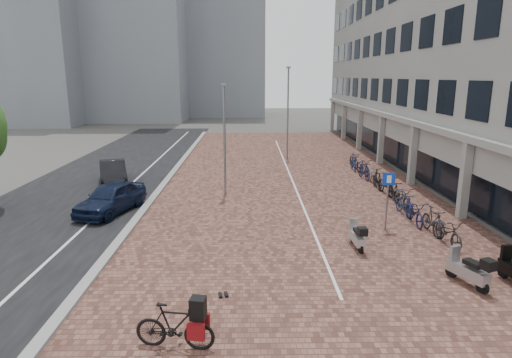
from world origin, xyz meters
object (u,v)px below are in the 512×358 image
Objects in this scene: scooter_front at (357,235)px; parking_sign at (388,192)px; hero_bike at (175,326)px; car_dark at (113,172)px; car_navy at (111,198)px; scooter_back at (468,269)px.

parking_sign is at bearing 47.08° from scooter_front.
scooter_front is at bearing -34.74° from hero_bike.
car_dark is 2.09× the size of hero_bike.
car_navy is 2.80× the size of scooter_front.
car_navy reaches higher than hero_bike.
car_dark is at bearing 30.18° from hero_bike.
scooter_back is (14.08, -12.63, -0.12)m from car_dark.
scooter_front is 2.67m from parking_sign.
car_navy is 1.02× the size of car_dark.
hero_bike is at bearing -48.88° from car_navy.
parking_sign is (13.14, -7.90, 0.91)m from car_dark.
hero_bike is 0.81× the size of parking_sign.
hero_bike reaches higher than scooter_back.
scooter_front is 3.83m from scooter_back.
parking_sign reaches higher than scooter_back.
car_dark reaches higher than scooter_back.
car_dark is 15.36m from parking_sign.
car_dark is (-1.55, 5.40, -0.03)m from car_navy.
car_navy is 10.91m from scooter_front.
parking_sign is at bearing 79.66° from scooter_back.
hero_bike reaches higher than scooter_front.
scooter_front is at bearing -131.02° from parking_sign.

